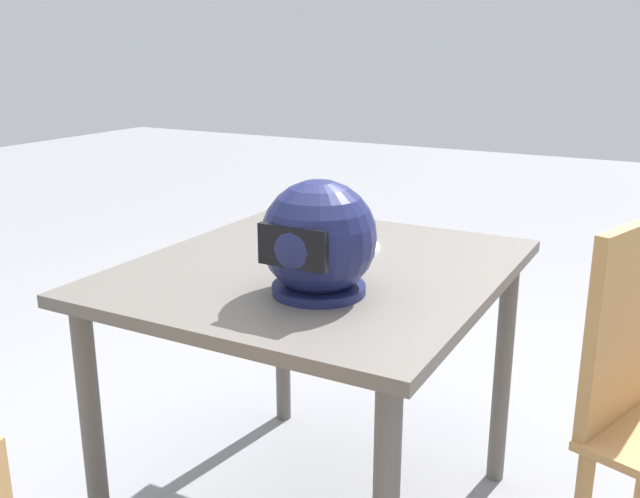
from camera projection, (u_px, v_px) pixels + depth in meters
dining_table at (319, 301)px, 1.77m from camera, size 0.86×0.97×0.73m
pizza_plate at (321, 247)px, 1.87m from camera, size 0.31×0.31×0.01m
pizza at (322, 240)px, 1.86m from camera, size 0.24×0.24×0.05m
motorcycle_helmet at (318, 240)px, 1.51m from camera, size 0.25×0.25×0.25m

